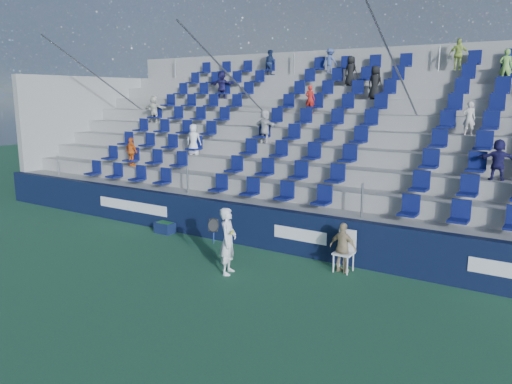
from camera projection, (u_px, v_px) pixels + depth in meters
ground at (186, 279)px, 12.02m from camera, size 70.00×70.00×0.00m
sponsor_wall at (257, 226)px, 14.49m from camera, size 24.00×0.32×1.20m
grandstand at (332, 156)px, 18.38m from camera, size 24.00×8.17×6.63m
tennis_player at (228, 241)px, 12.24m from camera, size 0.69×0.70×1.67m
line_judge_chair at (346, 248)px, 12.49m from camera, size 0.46×0.47×1.05m
line_judge at (343, 248)px, 12.35m from camera, size 0.78×0.40×1.27m
ball_bin at (165, 227)px, 16.00m from camera, size 0.63×0.42×0.35m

